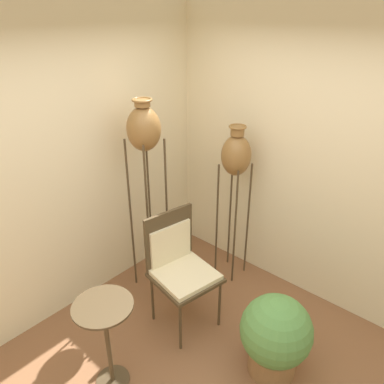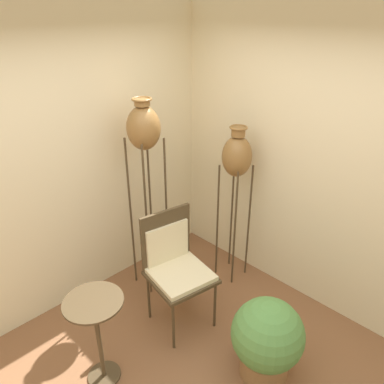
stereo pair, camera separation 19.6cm
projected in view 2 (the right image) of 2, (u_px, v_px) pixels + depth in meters
The scene contains 7 objects.
wall_back at pixel (57, 171), 3.22m from camera, with size 7.23×0.06×2.70m.
wall_right at pixel (326, 171), 3.22m from camera, with size 0.06×7.23×2.70m.
vase_stand_tall at pixel (144, 134), 3.26m from camera, with size 0.30×0.30×1.93m.
vase_stand_medium at pixel (237, 159), 3.51m from camera, with size 0.29×0.29×1.65m.
chair at pixel (175, 262), 3.26m from camera, with size 0.59×0.59×1.07m.
side_table at pixel (97, 324), 2.71m from camera, with size 0.43×0.43×0.78m.
potted_plant at pixel (267, 339), 2.82m from camera, with size 0.55×0.55×0.70m.
Camera 2 is at (-1.27, -1.28, 2.63)m, focal length 35.00 mm.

